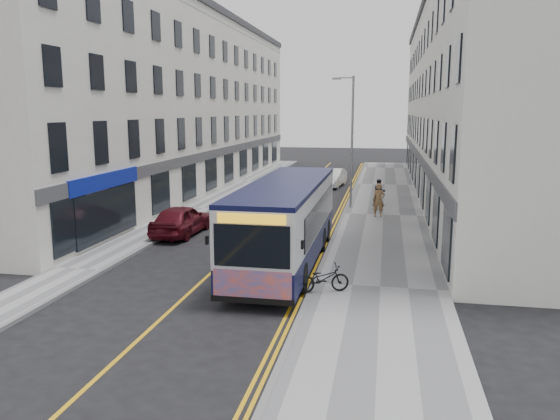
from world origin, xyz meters
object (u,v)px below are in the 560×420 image
at_px(car_white, 332,178).
at_px(streetlamp, 351,138).
at_px(bicycle, 323,278).
at_px(city_bus, 286,219).
at_px(pedestrian_far, 379,192).
at_px(car_maroon, 181,220).
at_px(pedestrian_near, 379,200).

bearing_deg(car_white, streetlamp, -71.61).
bearing_deg(bicycle, city_bus, 5.78).
bearing_deg(pedestrian_far, car_white, 102.42).
bearing_deg(car_maroon, pedestrian_near, -145.42).
distance_m(pedestrian_near, car_white, 13.05).
relative_size(pedestrian_far, car_white, 0.37).
height_order(bicycle, pedestrian_far, pedestrian_far).
height_order(pedestrian_far, car_maroon, pedestrian_far).
height_order(streetlamp, car_white, streetlamp).
bearing_deg(bicycle, pedestrian_near, -28.60).
bearing_deg(city_bus, bicycle, -62.27).
bearing_deg(pedestrian_far, city_bus, -115.68).
distance_m(pedestrian_far, car_maroon, 13.76).
relative_size(city_bus, pedestrian_far, 7.05).
xyz_separation_m(bicycle, pedestrian_near, (1.57, 13.46, 0.47)).
distance_m(city_bus, bicycle, 4.20).
relative_size(pedestrian_near, car_maroon, 0.42).
height_order(city_bus, bicycle, city_bus).
xyz_separation_m(car_white, car_maroon, (-5.57, -18.43, 0.04)).
height_order(car_white, car_maroon, car_maroon).
distance_m(streetlamp, pedestrian_far, 4.16).
bearing_deg(car_white, pedestrian_far, -58.74).
height_order(pedestrian_near, pedestrian_far, pedestrian_near).
relative_size(bicycle, car_maroon, 0.40).
bearing_deg(car_maroon, city_bus, 148.47).
bearing_deg(streetlamp, pedestrian_near, -56.13).
height_order(bicycle, pedestrian_near, pedestrian_near).
distance_m(streetlamp, bicycle, 16.59).
relative_size(car_white, car_maroon, 0.97).
relative_size(streetlamp, bicycle, 4.55).
distance_m(city_bus, pedestrian_near, 10.51).
bearing_deg(car_white, city_bus, -82.23).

